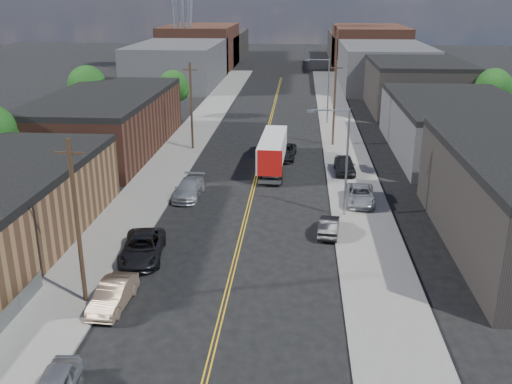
% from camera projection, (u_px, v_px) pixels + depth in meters
% --- Properties ---
extents(ground, '(260.00, 260.00, 0.00)m').
position_uv_depth(ground, '(270.00, 123.00, 80.26)').
color(ground, black).
rests_on(ground, ground).
extents(centerline, '(0.32, 120.00, 0.01)m').
position_uv_depth(centerline, '(263.00, 151.00, 66.15)').
color(centerline, gold).
rests_on(centerline, ground).
extents(sidewalk_left, '(5.00, 140.00, 0.15)m').
position_uv_depth(sidewalk_left, '(182.00, 149.00, 66.82)').
color(sidewalk_left, slate).
rests_on(sidewalk_left, ground).
extents(sidewalk_right, '(5.00, 140.00, 0.15)m').
position_uv_depth(sidewalk_right, '(345.00, 152.00, 65.43)').
color(sidewalk_right, slate).
rests_on(sidewalk_right, ground).
extents(warehouse_brown, '(12.00, 26.00, 6.60)m').
position_uv_depth(warehouse_brown, '(106.00, 122.00, 65.43)').
color(warehouse_brown, '#47271C').
rests_on(warehouse_brown, ground).
extents(industrial_right_b, '(14.00, 24.00, 6.10)m').
position_uv_depth(industrial_right_b, '(457.00, 126.00, 64.48)').
color(industrial_right_b, '#39393C').
rests_on(industrial_right_b, ground).
extents(industrial_right_c, '(14.00, 22.00, 7.60)m').
position_uv_depth(industrial_right_c, '(415.00, 85.00, 88.69)').
color(industrial_right_c, black).
rests_on(industrial_right_c, ground).
extents(skyline_left_a, '(16.00, 30.00, 8.00)m').
position_uv_depth(skyline_left_a, '(179.00, 64.00, 113.31)').
color(skyline_left_a, '#39393C').
rests_on(skyline_left_a, ground).
extents(skyline_right_a, '(16.00, 30.00, 8.00)m').
position_uv_depth(skyline_right_a, '(383.00, 65.00, 110.40)').
color(skyline_right_a, '#39393C').
rests_on(skyline_right_a, ground).
extents(skyline_left_b, '(16.00, 26.00, 10.00)m').
position_uv_depth(skyline_left_b, '(200.00, 47.00, 136.50)').
color(skyline_left_b, '#47271C').
rests_on(skyline_left_b, ground).
extents(skyline_right_b, '(16.00, 26.00, 10.00)m').
position_uv_depth(skyline_right_b, '(369.00, 48.00, 133.59)').
color(skyline_right_b, '#47271C').
rests_on(skyline_right_b, ground).
extents(skyline_left_c, '(16.00, 40.00, 7.00)m').
position_uv_depth(skyline_left_c, '(213.00, 46.00, 155.81)').
color(skyline_left_c, black).
rests_on(skyline_left_c, ground).
extents(skyline_right_c, '(16.00, 40.00, 7.00)m').
position_uv_depth(skyline_right_c, '(360.00, 47.00, 152.90)').
color(skyline_right_c, black).
rests_on(skyline_right_c, ground).
extents(streetlight_near, '(3.39, 0.25, 9.00)m').
position_uv_depth(streetlight_near, '(342.00, 154.00, 45.02)').
color(streetlight_near, gray).
rests_on(streetlight_near, ground).
extents(streetlight_far, '(3.39, 0.25, 9.00)m').
position_uv_depth(streetlight_far, '(325.00, 86.00, 77.94)').
color(streetlight_far, gray).
rests_on(streetlight_far, ground).
extents(utility_pole_left_near, '(1.60, 0.26, 10.00)m').
position_uv_depth(utility_pole_left_near, '(77.00, 222.00, 32.12)').
color(utility_pole_left_near, black).
rests_on(utility_pole_left_near, ground).
extents(utility_pole_left_far, '(1.60, 0.26, 10.00)m').
position_uv_depth(utility_pole_left_far, '(191.00, 106.00, 65.04)').
color(utility_pole_left_far, black).
rests_on(utility_pole_left_far, ground).
extents(utility_pole_right, '(1.60, 0.26, 10.00)m').
position_uv_depth(utility_pole_right, '(334.00, 103.00, 66.67)').
color(utility_pole_right, black).
rests_on(utility_pole_right, ground).
extents(tree_left_mid, '(5.10, 5.04, 8.37)m').
position_uv_depth(tree_left_mid, '(88.00, 87.00, 75.48)').
color(tree_left_mid, black).
rests_on(tree_left_mid, ground).
extents(tree_left_far, '(4.35, 4.20, 6.97)m').
position_uv_depth(tree_left_far, '(174.00, 87.00, 81.64)').
color(tree_left_far, black).
rests_on(tree_left_far, ground).
extents(tree_right_far, '(4.85, 4.76, 7.91)m').
position_uv_depth(tree_right_far, '(494.00, 89.00, 76.36)').
color(tree_right_far, black).
rests_on(tree_right_far, ground).
extents(semi_truck, '(2.65, 13.66, 3.55)m').
position_uv_depth(semi_truck, '(273.00, 148.00, 59.54)').
color(semi_truck, silver).
rests_on(semi_truck, ground).
extents(car_left_b, '(1.88, 4.75, 1.54)m').
position_uv_depth(car_left_b, '(113.00, 295.00, 33.14)').
color(car_left_b, '#8B725B').
rests_on(car_left_b, ground).
extents(car_left_c, '(3.41, 6.18, 1.64)m').
position_uv_depth(car_left_c, '(142.00, 248.00, 39.16)').
color(car_left_c, black).
rests_on(car_left_c, ground).
extents(car_left_d, '(2.42, 5.57, 1.59)m').
position_uv_depth(car_left_d, '(189.00, 189.00, 50.96)').
color(car_left_d, '#B0B2B5').
rests_on(car_left_d, ground).
extents(car_right_oncoming, '(1.87, 4.27, 1.36)m').
position_uv_depth(car_right_oncoming, '(329.00, 226.00, 43.12)').
color(car_right_oncoming, black).
rests_on(car_right_oncoming, ground).
extents(car_right_lot_a, '(2.62, 5.31, 1.45)m').
position_uv_depth(car_right_lot_a, '(360.00, 195.00, 49.17)').
color(car_right_lot_a, '#B3B6B9').
rests_on(car_right_lot_a, sidewalk_right).
extents(car_right_lot_c, '(2.08, 4.89, 1.65)m').
position_uv_depth(car_right_lot_c, '(345.00, 165.00, 57.41)').
color(car_right_lot_c, black).
rests_on(car_right_lot_c, sidewalk_right).
extents(car_ahead_truck, '(2.90, 5.69, 1.54)m').
position_uv_depth(car_ahead_truck, '(284.00, 152.00, 62.89)').
color(car_ahead_truck, black).
rests_on(car_ahead_truck, ground).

